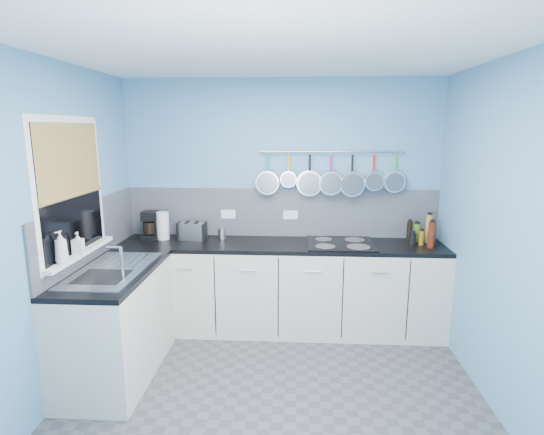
# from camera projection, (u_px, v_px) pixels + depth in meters

# --- Properties ---
(floor) EXTENTS (3.20, 3.00, 0.02)m
(floor) POSITION_uv_depth(u_px,v_px,m) (273.00, 401.00, 3.24)
(floor) COLOR #47474C
(floor) RESTS_ON ground
(ceiling) EXTENTS (3.20, 3.00, 0.02)m
(ceiling) POSITION_uv_depth(u_px,v_px,m) (273.00, 48.00, 2.72)
(ceiling) COLOR white
(ceiling) RESTS_ON ground
(wall_back) EXTENTS (3.20, 0.02, 2.50)m
(wall_back) POSITION_uv_depth(u_px,v_px,m) (281.00, 203.00, 4.46)
(wall_back) COLOR #568EB7
(wall_back) RESTS_ON ground
(wall_front) EXTENTS (3.20, 0.02, 2.50)m
(wall_front) POSITION_uv_depth(u_px,v_px,m) (249.00, 348.00, 1.50)
(wall_front) COLOR #568EB7
(wall_front) RESTS_ON ground
(wall_left) EXTENTS (0.02, 3.00, 2.50)m
(wall_left) POSITION_uv_depth(u_px,v_px,m) (49.00, 236.00, 3.07)
(wall_left) COLOR #568EB7
(wall_left) RESTS_ON ground
(wall_right) EXTENTS (0.02, 3.00, 2.50)m
(wall_right) POSITION_uv_depth(u_px,v_px,m) (511.00, 243.00, 2.89)
(wall_right) COLOR #568EB7
(wall_right) RESTS_ON ground
(backsplash_back) EXTENTS (3.20, 0.02, 0.50)m
(backsplash_back) POSITION_uv_depth(u_px,v_px,m) (281.00, 213.00, 4.46)
(backsplash_back) COLOR slate
(backsplash_back) RESTS_ON wall_back
(backsplash_left) EXTENTS (0.02, 1.80, 0.50)m
(backsplash_left) POSITION_uv_depth(u_px,v_px,m) (92.00, 230.00, 3.68)
(backsplash_left) COLOR slate
(backsplash_left) RESTS_ON wall_left
(cabinet_run_back) EXTENTS (3.20, 0.60, 0.86)m
(cabinet_run_back) POSITION_uv_depth(u_px,v_px,m) (280.00, 288.00, 4.32)
(cabinet_run_back) COLOR beige
(cabinet_run_back) RESTS_ON ground
(worktop_back) EXTENTS (3.20, 0.60, 0.04)m
(worktop_back) POSITION_uv_depth(u_px,v_px,m) (280.00, 245.00, 4.23)
(worktop_back) COLOR black
(worktop_back) RESTS_ON cabinet_run_back
(cabinet_run_left) EXTENTS (0.60, 1.20, 0.86)m
(cabinet_run_left) POSITION_uv_depth(u_px,v_px,m) (117.00, 325.00, 3.51)
(cabinet_run_left) COLOR beige
(cabinet_run_left) RESTS_ON ground
(worktop_left) EXTENTS (0.60, 1.20, 0.04)m
(worktop_left) POSITION_uv_depth(u_px,v_px,m) (113.00, 272.00, 3.42)
(worktop_left) COLOR black
(worktop_left) RESTS_ON cabinet_run_left
(window_frame) EXTENTS (0.01, 1.00, 1.10)m
(window_frame) POSITION_uv_depth(u_px,v_px,m) (71.00, 189.00, 3.30)
(window_frame) COLOR white
(window_frame) RESTS_ON wall_left
(window_glass) EXTENTS (0.01, 0.90, 1.00)m
(window_glass) POSITION_uv_depth(u_px,v_px,m) (72.00, 189.00, 3.30)
(window_glass) COLOR black
(window_glass) RESTS_ON wall_left
(bamboo_blind) EXTENTS (0.01, 0.90, 0.55)m
(bamboo_blind) POSITION_uv_depth(u_px,v_px,m) (70.00, 160.00, 3.26)
(bamboo_blind) COLOR olive
(bamboo_blind) RESTS_ON wall_left
(window_sill) EXTENTS (0.10, 0.98, 0.03)m
(window_sill) POSITION_uv_depth(u_px,v_px,m) (80.00, 253.00, 3.41)
(window_sill) COLOR white
(window_sill) RESTS_ON wall_left
(sink_unit) EXTENTS (0.50, 0.95, 0.01)m
(sink_unit) POSITION_uv_depth(u_px,v_px,m) (112.00, 270.00, 3.42)
(sink_unit) COLOR silver
(sink_unit) RESTS_ON worktop_left
(mixer_tap) EXTENTS (0.12, 0.08, 0.26)m
(mixer_tap) POSITION_uv_depth(u_px,v_px,m) (122.00, 262.00, 3.21)
(mixer_tap) COLOR silver
(mixer_tap) RESTS_ON worktop_left
(socket_left) EXTENTS (0.15, 0.01, 0.09)m
(socket_left) POSITION_uv_depth(u_px,v_px,m) (228.00, 214.00, 4.48)
(socket_left) COLOR white
(socket_left) RESTS_ON backsplash_back
(socket_right) EXTENTS (0.15, 0.01, 0.09)m
(socket_right) POSITION_uv_depth(u_px,v_px,m) (291.00, 215.00, 4.44)
(socket_right) COLOR white
(socket_right) RESTS_ON backsplash_back
(pot_rail) EXTENTS (1.45, 0.02, 0.02)m
(pot_rail) POSITION_uv_depth(u_px,v_px,m) (331.00, 152.00, 4.26)
(pot_rail) COLOR silver
(pot_rail) RESTS_ON wall_back
(soap_bottle_a) EXTENTS (0.11, 0.11, 0.24)m
(soap_bottle_a) POSITION_uv_depth(u_px,v_px,m) (61.00, 247.00, 3.09)
(soap_bottle_a) COLOR white
(soap_bottle_a) RESTS_ON window_sill
(soap_bottle_b) EXTENTS (0.09, 0.09, 0.17)m
(soap_bottle_b) POSITION_uv_depth(u_px,v_px,m) (78.00, 243.00, 3.33)
(soap_bottle_b) COLOR white
(soap_bottle_b) RESTS_ON window_sill
(paper_towel) EXTENTS (0.14, 0.14, 0.28)m
(paper_towel) POSITION_uv_depth(u_px,v_px,m) (163.00, 226.00, 4.35)
(paper_towel) COLOR white
(paper_towel) RESTS_ON worktop_back
(coffee_maker) EXTENTS (0.16, 0.18, 0.28)m
(coffee_maker) POSITION_uv_depth(u_px,v_px,m) (150.00, 225.00, 4.35)
(coffee_maker) COLOR black
(coffee_maker) RESTS_ON worktop_back
(toaster) EXTENTS (0.29, 0.20, 0.17)m
(toaster) POSITION_uv_depth(u_px,v_px,m) (192.00, 231.00, 4.35)
(toaster) COLOR silver
(toaster) RESTS_ON worktop_back
(canister) EXTENTS (0.10, 0.10, 0.11)m
(canister) POSITION_uv_depth(u_px,v_px,m) (222.00, 233.00, 4.37)
(canister) COLOR silver
(canister) RESTS_ON worktop_back
(hob) EXTENTS (0.64, 0.57, 0.01)m
(hob) POSITION_uv_depth(u_px,v_px,m) (340.00, 243.00, 4.19)
(hob) COLOR black
(hob) RESTS_ON worktop_back
(pan_0) EXTENTS (0.24, 0.07, 0.43)m
(pan_0) POSITION_uv_depth(u_px,v_px,m) (268.00, 173.00, 4.33)
(pan_0) COLOR silver
(pan_0) RESTS_ON pot_rail
(pan_1) EXTENTS (0.16, 0.08, 0.35)m
(pan_1) POSITION_uv_depth(u_px,v_px,m) (289.00, 169.00, 4.31)
(pan_1) COLOR silver
(pan_1) RESTS_ON pot_rail
(pan_2) EXTENTS (0.25, 0.06, 0.44)m
(pan_2) POSITION_uv_depth(u_px,v_px,m) (310.00, 174.00, 4.31)
(pan_2) COLOR silver
(pan_2) RESTS_ON pot_rail
(pan_3) EXTENTS (0.24, 0.09, 0.43)m
(pan_3) POSITION_uv_depth(u_px,v_px,m) (331.00, 173.00, 4.30)
(pan_3) COLOR silver
(pan_3) RESTS_ON pot_rail
(pan_4) EXTENTS (0.25, 0.09, 0.44)m
(pan_4) POSITION_uv_depth(u_px,v_px,m) (352.00, 174.00, 4.29)
(pan_4) COLOR silver
(pan_4) RESTS_ON pot_rail
(pan_5) EXTENTS (0.19, 0.11, 0.38)m
(pan_5) POSITION_uv_depth(u_px,v_px,m) (374.00, 171.00, 4.27)
(pan_5) COLOR silver
(pan_5) RESTS_ON pot_rail
(pan_6) EXTENTS (0.21, 0.06, 0.40)m
(pan_6) POSITION_uv_depth(u_px,v_px,m) (395.00, 172.00, 4.26)
(pan_6) COLOR silver
(pan_6) RESTS_ON pot_rail
(condiment_0) EXTENTS (0.06, 0.06, 0.28)m
(condiment_0) POSITION_uv_depth(u_px,v_px,m) (429.00, 229.00, 4.21)
(condiment_0) COLOR olive
(condiment_0) RESTS_ON worktop_back
(condiment_1) EXTENTS (0.07, 0.07, 0.18)m
(condiment_1) POSITION_uv_depth(u_px,v_px,m) (417.00, 233.00, 4.26)
(condiment_1) COLOR #3F721E
(condiment_1) RESTS_ON worktop_back
(condiment_2) EXTENTS (0.05, 0.05, 0.21)m
(condiment_2) POSITION_uv_depth(u_px,v_px,m) (409.00, 232.00, 4.24)
(condiment_2) COLOR black
(condiment_2) RESTS_ON worktop_back
(condiment_3) EXTENTS (0.07, 0.07, 0.12)m
(condiment_3) POSITION_uv_depth(u_px,v_px,m) (432.00, 239.00, 4.15)
(condiment_3) COLOR brown
(condiment_3) RESTS_ON worktop_back
(condiment_4) EXTENTS (0.05, 0.05, 0.14)m
(condiment_4) POSITION_uv_depth(u_px,v_px,m) (421.00, 238.00, 4.15)
(condiment_4) COLOR #8C5914
(condiment_4) RESTS_ON worktop_back
(condiment_5) EXTENTS (0.07, 0.07, 0.12)m
(condiment_5) POSITION_uv_depth(u_px,v_px,m) (412.00, 239.00, 4.16)
(condiment_5) COLOR black
(condiment_5) RESTS_ON worktop_back
(condiment_6) EXTENTS (0.06, 0.06, 0.25)m
(condiment_6) POSITION_uv_depth(u_px,v_px,m) (432.00, 235.00, 4.03)
(condiment_6) COLOR #4C190C
(condiment_6) RESTS_ON worktop_back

